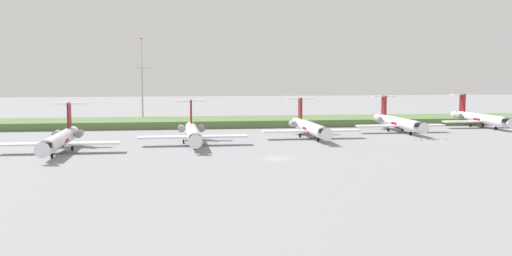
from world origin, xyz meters
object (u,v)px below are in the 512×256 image
at_px(safety_cone_front_marker, 421,139).
at_px(safety_cone_rear_marker, 446,139).
at_px(regional_jet_fourth, 310,127).
at_px(safety_cone_mid_marker, 433,139).
at_px(regional_jet_second, 60,139).
at_px(antenna_mast, 142,88).
at_px(regional_jet_sixth, 480,118).
at_px(regional_jet_fifth, 398,122).
at_px(regional_jet_third, 193,133).

bearing_deg(safety_cone_front_marker, safety_cone_rear_marker, 1.74).
height_order(regional_jet_fourth, safety_cone_mid_marker, regional_jet_fourth).
height_order(regional_jet_fourth, safety_cone_rear_marker, regional_jet_fourth).
relative_size(regional_jet_second, safety_cone_rear_marker, 56.36).
xyz_separation_m(antenna_mast, safety_cone_front_marker, (64.29, -52.80, -10.31)).
relative_size(regional_jet_second, regional_jet_sixth, 1.00).
bearing_deg(regional_jet_sixth, antenna_mast, 165.32).
height_order(regional_jet_fifth, safety_cone_mid_marker, regional_jet_fifth).
height_order(regional_jet_third, regional_jet_fourth, same).
xyz_separation_m(regional_jet_sixth, safety_cone_mid_marker, (-27.12, -28.11, -2.26)).
relative_size(regional_jet_third, safety_cone_front_marker, 56.36).
bearing_deg(antenna_mast, regional_jet_third, -76.07).
xyz_separation_m(regional_jet_second, safety_cone_mid_marker, (79.44, 8.48, -2.26)).
height_order(regional_jet_second, regional_jet_third, same).
relative_size(regional_jet_fourth, safety_cone_front_marker, 56.36).
distance_m(regional_jet_fourth, safety_cone_mid_marker, 27.84).
bearing_deg(regional_jet_second, regional_jet_fifth, 19.09).
xyz_separation_m(regional_jet_second, safety_cone_rear_marker, (82.75, 8.63, -2.26)).
distance_m(regional_jet_sixth, safety_cone_rear_marker, 36.79).
distance_m(regional_jet_second, safety_cone_rear_marker, 83.23).
relative_size(regional_jet_third, safety_cone_rear_marker, 56.36).
xyz_separation_m(regional_jet_fifth, antenna_mast, (-66.30, 33.98, 8.04)).
distance_m(regional_jet_second, regional_jet_third, 26.92).
height_order(regional_jet_fourth, antenna_mast, antenna_mast).
bearing_deg(regional_jet_fourth, safety_cone_front_marker, -20.18).
bearing_deg(antenna_mast, regional_jet_sixth, -14.68).
relative_size(regional_jet_fifth, safety_cone_mid_marker, 56.36).
height_order(regional_jet_second, antenna_mast, antenna_mast).
distance_m(regional_jet_second, antenna_mast, 63.02).
xyz_separation_m(regional_jet_second, safety_cone_front_marker, (76.76, 8.45, -2.26)).
bearing_deg(regional_jet_sixth, regional_jet_second, -161.05).
bearing_deg(safety_cone_front_marker, regional_jet_fourth, 159.82).
bearing_deg(safety_cone_front_marker, regional_jet_sixth, 43.36).
distance_m(regional_jet_fourth, antenna_mast, 60.48).
relative_size(antenna_mast, safety_cone_mid_marker, 46.53).
height_order(regional_jet_third, regional_jet_fifth, same).
bearing_deg(regional_jet_second, regional_jet_third, 18.29).
distance_m(regional_jet_second, safety_cone_front_marker, 77.26).
height_order(safety_cone_front_marker, safety_cone_rear_marker, same).
relative_size(regional_jet_sixth, safety_cone_mid_marker, 56.36).
height_order(antenna_mast, safety_cone_rear_marker, antenna_mast).
bearing_deg(safety_cone_rear_marker, regional_jet_second, -174.05).
bearing_deg(regional_jet_sixth, safety_cone_mid_marker, -133.97).
relative_size(regional_jet_second, safety_cone_mid_marker, 56.36).
xyz_separation_m(regional_jet_second, antenna_mast, (12.47, 61.24, 8.04)).
distance_m(regional_jet_sixth, safety_cone_front_marker, 41.04).
xyz_separation_m(regional_jet_fifth, safety_cone_rear_marker, (3.98, -18.64, -2.26)).
distance_m(regional_jet_third, antenna_mast, 54.99).
relative_size(regional_jet_sixth, antenna_mast, 1.21).
height_order(regional_jet_fifth, antenna_mast, antenna_mast).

